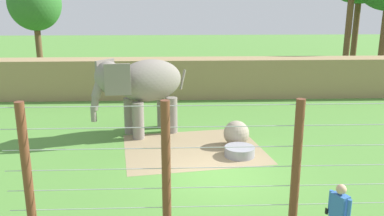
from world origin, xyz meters
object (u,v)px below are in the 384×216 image
at_px(elephant, 143,85).
at_px(water_tub, 240,151).
at_px(enrichment_ball, 236,133).
at_px(zookeeper, 338,216).

bearing_deg(elephant, water_tub, -36.46).
relative_size(elephant, enrichment_ball, 3.96).
distance_m(zookeeper, water_tub, 6.05).
bearing_deg(elephant, zookeeper, -60.64).
xyz_separation_m(elephant, enrichment_ball, (3.69, -1.60, -1.63)).
distance_m(enrichment_ball, zookeeper, 7.09).
height_order(elephant, zookeeper, elephant).
height_order(enrichment_ball, zookeeper, zookeeper).
xyz_separation_m(zookeeper, water_tub, (-1.18, 5.89, -0.74)).
bearing_deg(water_tub, zookeeper, -78.68).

